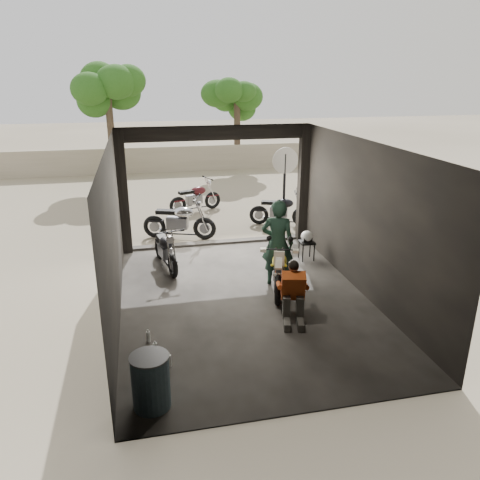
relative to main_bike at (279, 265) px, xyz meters
name	(u,v)px	position (x,y,z in m)	size (l,w,h in m)	color
ground	(245,301)	(-0.83, -0.34, -0.58)	(80.00, 80.00, 0.00)	#7A6D56
garage	(240,234)	(-0.83, 0.21, 0.70)	(7.00, 7.13, 3.20)	#2D2B28
boundary_wall	(180,159)	(-0.83, 13.66, 0.02)	(18.00, 0.30, 1.20)	gray
tree_left	(107,85)	(-3.83, 12.16, 3.40)	(2.20, 2.20, 5.60)	#382B1E
tree_right	(237,94)	(1.97, 13.66, 2.98)	(2.20, 2.20, 5.00)	#382B1E
main_bike	(279,265)	(0.00, 0.00, 0.00)	(0.72, 1.74, 1.16)	beige
left_bike	(165,247)	(-2.30, 1.78, -0.04)	(0.66, 1.59, 1.08)	black
outside_bike_a	(179,218)	(-1.78, 3.84, 0.03)	(0.75, 1.82, 1.23)	black
outside_bike_b	(195,195)	(-0.98, 6.54, -0.02)	(0.68, 1.66, 1.12)	#471115
outside_bike_c	(280,208)	(1.38, 4.44, -0.02)	(0.68, 1.66, 1.12)	black
rider	(278,243)	(0.04, 0.32, 0.39)	(0.71, 0.46, 1.93)	#172E24
mechanic	(294,295)	(-0.16, -1.41, -0.01)	(0.58, 0.79, 1.15)	#CA511A
stool	(307,244)	(1.17, 1.53, -0.16)	(0.36, 0.36, 0.50)	black
helmet	(307,236)	(1.17, 1.53, 0.05)	(0.29, 0.31, 0.28)	white
oil_drum	(151,382)	(-2.83, -3.24, -0.17)	(0.53, 0.53, 0.82)	#415F6D
sign_post	(285,173)	(1.51, 4.54, 1.02)	(0.79, 0.08, 2.38)	black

